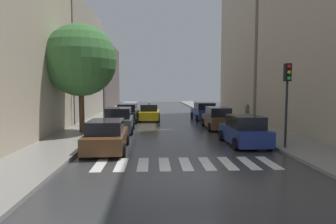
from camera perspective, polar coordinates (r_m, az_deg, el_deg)
The scene contains 18 objects.
ground_plane at distance 33.97m, azimuth -0.63°, elevation -0.77°, with size 28.00×72.00×0.04m, color #353538.
sidewalk_left at distance 34.32m, azimuth -11.54°, elevation -0.64°, with size 3.00×72.00×0.15m, color gray.
sidewalk_right at distance 34.83m, azimuth 10.12°, elevation -0.55°, with size 3.00×72.00×0.15m, color gray.
crosswalk_stripes at distance 12.47m, azimuth 3.49°, elevation -10.13°, with size 7.65×2.20×0.01m.
building_left_mid at distance 34.10m, azimuth -19.59°, elevation 8.89°, with size 6.00×15.48×11.74m, color #9E9384.
building_left_far at distance 50.07m, azimuth -14.14°, elevation 6.78°, with size 6.00×16.93×10.34m, color #564C47.
building_right_mid at distance 36.15m, azimuth 17.80°, elevation 15.67°, with size 6.00×13.28×20.46m, color #B2A38C.
parked_car_left_nearest at distance 15.15m, azimuth -12.04°, elevation -4.71°, with size 2.21×4.46×1.59m.
parked_car_left_second at distance 21.40m, azimuth -9.64°, elevation -1.72°, with size 2.24×4.36×1.80m.
parked_car_left_third at distance 27.70m, azimuth -7.91°, elevation -0.31°, with size 2.14×4.63×1.75m.
parked_car_right_nearest at distance 16.89m, azimuth 14.78°, elevation -3.67°, with size 2.13×4.23×1.69m.
parked_car_right_second at distance 23.35m, azimuth 9.74°, elevation -1.28°, with size 2.06×4.72×1.72m.
parked_car_right_third at distance 29.96m, azimuth 7.09°, elevation 0.09°, with size 2.29×4.76×1.76m.
taxi_midroad at distance 29.02m, azimuth -3.69°, elevation -0.14°, with size 2.14×4.55×1.81m.
pedestrian_foreground at distance 26.48m, azimuth 15.38°, elevation -0.06°, with size 0.36×0.36×1.78m.
street_tree_left at distance 20.97m, azimuth -16.86°, elevation 9.69°, with size 4.92×4.92×7.42m.
traffic_light_right_corner at distance 15.94m, azimuth 22.44°, elevation 4.66°, with size 0.30×0.42×4.30m.
lamp_post_left at distance 25.20m, azimuth -12.61°, elevation 7.41°, with size 0.60×0.28×7.52m.
Camera 1 is at (-1.36, -9.79, 3.19)m, focal length 30.94 mm.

